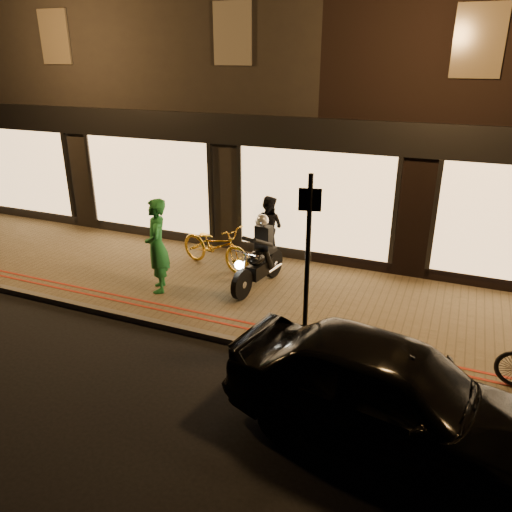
{
  "coord_description": "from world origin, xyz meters",
  "views": [
    {
      "loc": [
        3.1,
        -6.8,
        4.73
      ],
      "look_at": [
        -0.43,
        1.55,
        1.1
      ],
      "focal_mm": 35.0,
      "sensor_mm": 36.0,
      "label": 1
    }
  ],
  "objects_px": {
    "sign_post": "(308,256)",
    "person_green": "(157,246)",
    "bicycle_gold": "(215,246)",
    "motorcycle": "(259,260)",
    "parked_car": "(390,393)"
  },
  "relations": [
    {
      "from": "motorcycle",
      "to": "person_green",
      "type": "height_order",
      "value": "person_green"
    },
    {
      "from": "person_green",
      "to": "parked_car",
      "type": "relative_size",
      "value": 0.46
    },
    {
      "from": "person_green",
      "to": "parked_car",
      "type": "height_order",
      "value": "person_green"
    },
    {
      "from": "person_green",
      "to": "sign_post",
      "type": "bearing_deg",
      "value": 42.28
    },
    {
      "from": "bicycle_gold",
      "to": "person_green",
      "type": "xyz_separation_m",
      "value": [
        -0.52,
        -1.57,
        0.47
      ]
    },
    {
      "from": "motorcycle",
      "to": "sign_post",
      "type": "distance_m",
      "value": 2.77
    },
    {
      "from": "motorcycle",
      "to": "bicycle_gold",
      "type": "relative_size",
      "value": 0.97
    },
    {
      "from": "motorcycle",
      "to": "sign_post",
      "type": "xyz_separation_m",
      "value": [
        1.64,
        -1.96,
        1.06
      ]
    },
    {
      "from": "sign_post",
      "to": "bicycle_gold",
      "type": "relative_size",
      "value": 1.5
    },
    {
      "from": "parked_car",
      "to": "sign_post",
      "type": "bearing_deg",
      "value": 55.7
    },
    {
      "from": "sign_post",
      "to": "person_green",
      "type": "distance_m",
      "value": 3.72
    },
    {
      "from": "motorcycle",
      "to": "person_green",
      "type": "xyz_separation_m",
      "value": [
        -1.88,
        -0.97,
        0.38
      ]
    },
    {
      "from": "sign_post",
      "to": "bicycle_gold",
      "type": "xyz_separation_m",
      "value": [
        -2.99,
        2.56,
        -1.15
      ]
    },
    {
      "from": "motorcycle",
      "to": "person_green",
      "type": "relative_size",
      "value": 0.97
    },
    {
      "from": "bicycle_gold",
      "to": "parked_car",
      "type": "bearing_deg",
      "value": -116.78
    }
  ]
}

